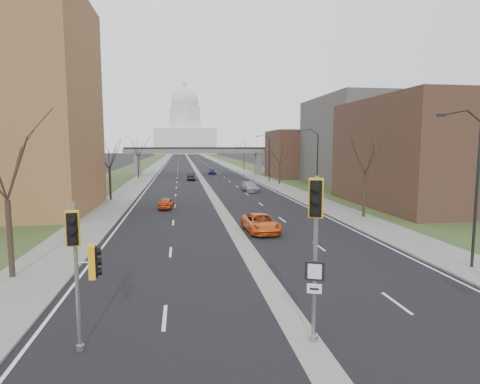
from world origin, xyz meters
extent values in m
plane|color=black|center=(0.00, 0.00, 0.00)|extent=(700.00, 700.00, 0.00)
cube|color=black|center=(0.00, 150.00, 0.01)|extent=(20.00, 600.00, 0.01)
cube|color=gray|center=(0.00, 150.00, 0.00)|extent=(1.20, 600.00, 0.02)
cube|color=gray|center=(12.00, 150.00, 0.06)|extent=(4.00, 600.00, 0.12)
cube|color=gray|center=(-12.00, 150.00, 0.06)|extent=(4.00, 600.00, 0.12)
cube|color=#2E411E|center=(18.00, 150.00, 0.05)|extent=(8.00, 600.00, 0.10)
cube|color=#2E411E|center=(-18.00, 150.00, 0.05)|extent=(8.00, 600.00, 0.10)
cube|color=#4F3125|center=(24.00, 28.00, 6.00)|extent=(16.00, 20.00, 12.00)
cube|color=#4E4C48|center=(28.00, 52.00, 7.50)|extent=(18.00, 22.00, 15.00)
cube|color=#4F3125|center=(22.00, 70.00, 5.00)|extent=(14.00, 14.00, 10.00)
cube|color=slate|center=(-14.00, 80.00, 2.50)|extent=(1.20, 2.50, 5.00)
cube|color=slate|center=(14.00, 80.00, 2.50)|extent=(1.20, 2.50, 5.00)
cube|color=slate|center=(0.00, 80.00, 5.50)|extent=(34.00, 3.00, 1.00)
cube|color=black|center=(0.00, 80.00, 6.20)|extent=(34.00, 0.15, 0.50)
cube|color=silver|center=(0.00, 320.00, 10.00)|extent=(48.00, 42.00, 20.00)
cube|color=silver|center=(0.00, 320.00, 22.00)|extent=(26.00, 26.00, 5.00)
cylinder|color=silver|center=(0.00, 320.00, 31.00)|extent=(22.00, 22.00, 14.00)
sphere|color=silver|center=(0.00, 320.00, 42.00)|extent=(22.00, 22.00, 22.00)
cylinder|color=silver|center=(0.00, 320.00, 53.50)|extent=(3.60, 3.60, 4.50)
cylinder|color=black|center=(11.80, 6.00, 4.12)|extent=(0.16, 0.16, 8.00)
cube|color=black|center=(9.50, 6.00, 8.47)|extent=(0.45, 0.18, 0.14)
cylinder|color=black|center=(11.80, 32.00, 4.12)|extent=(0.16, 0.16, 8.00)
cube|color=black|center=(9.50, 32.00, 8.47)|extent=(0.45, 0.18, 0.14)
cylinder|color=black|center=(11.80, 58.00, 4.12)|extent=(0.16, 0.16, 8.00)
cube|color=black|center=(9.50, 58.00, 8.47)|extent=(0.45, 0.18, 0.14)
cylinder|color=#382B21|center=(-13.00, 8.00, 2.12)|extent=(0.28, 0.28, 4.00)
cylinder|color=#382B21|center=(-13.00, 38.00, 2.00)|extent=(0.28, 0.28, 3.75)
cylinder|color=#382B21|center=(-13.00, 72.00, 2.25)|extent=(0.28, 0.28, 4.25)
cylinder|color=#382B21|center=(13.00, 22.00, 2.12)|extent=(0.28, 0.28, 4.00)
cylinder|color=#382B21|center=(13.00, 55.00, 1.87)|extent=(0.28, 0.28, 3.50)
cylinder|color=#382B21|center=(13.00, 95.00, 2.25)|extent=(0.28, 0.28, 4.25)
cylinder|color=gray|center=(-7.73, -0.17, 2.54)|extent=(0.14, 0.14, 5.08)
cylinder|color=gray|center=(-7.73, -0.17, 0.10)|extent=(0.27, 0.27, 0.20)
cube|color=#EEA70E|center=(-7.66, -0.65, 4.30)|extent=(0.46, 0.45, 1.12)
cube|color=#EEA70E|center=(-7.24, -0.10, 3.03)|extent=(0.45, 0.46, 1.12)
cylinder|color=gray|center=(0.29, -0.71, 2.93)|extent=(0.16, 0.16, 5.87)
cylinder|color=gray|center=(0.29, -0.71, 0.11)|extent=(0.32, 0.32, 0.23)
cube|color=#EEA70E|center=(0.08, -1.24, 5.19)|extent=(0.60, 0.59, 1.30)
cube|color=black|center=(0.29, -0.71, 2.59)|extent=(0.65, 0.29, 0.68)
cube|color=silver|center=(0.29, -0.71, 1.97)|extent=(0.49, 0.22, 0.34)
imported|color=#C84316|center=(-5.86, 30.35, 0.62)|extent=(1.87, 3.79, 1.24)
imported|color=black|center=(-2.12, 65.99, 0.71)|extent=(1.87, 4.44, 1.43)
imported|color=#D95417|center=(2.00, 17.24, 0.72)|extent=(2.63, 5.30, 1.45)
imported|color=#95949B|center=(5.98, 44.97, 0.70)|extent=(2.37, 4.96, 1.39)
imported|color=navy|center=(3.21, 82.51, 0.72)|extent=(1.93, 4.33, 1.45)
camera|label=1|loc=(-4.27, -13.66, 6.90)|focal=30.00mm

